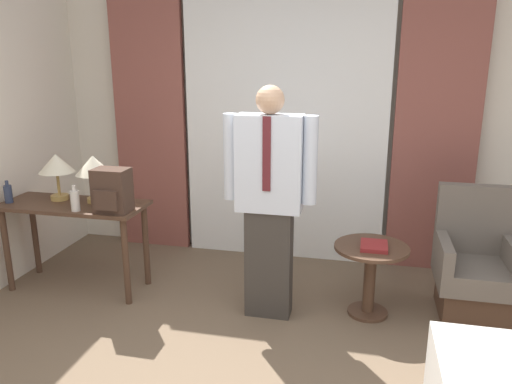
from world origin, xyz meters
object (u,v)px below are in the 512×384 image
Objects in this scene: table_lamp_right at (93,167)px; person at (269,197)px; backpack at (112,191)px; desk at (74,218)px; book at (374,246)px; bottle_by_lamp at (8,194)px; table_lamp_left at (56,165)px; bottle_near_edge at (75,200)px; armchair at (474,270)px; side_table at (370,268)px.

table_lamp_right is 0.23× the size of person.
desk is at bearing 163.84° from backpack.
bottle_by_lamp is at bearing -177.32° from book.
table_lamp_left is 1.90× the size of bottle_near_edge.
backpack is at bearing -178.05° from person.
table_lamp_right is (0.17, 0.08, 0.41)m from desk.
backpack is 2.00m from book.
table_lamp_left is at bearing 140.74° from bottle_near_edge.
person is 1.79× the size of armchair.
bottle_near_edge reaches higher than book.
person is 0.84m from book.
backpack reaches higher than book.
table_lamp_right reaches higher than bottle_near_edge.
side_table is (1.95, 0.20, -0.53)m from backpack.
table_lamp_left is 0.44m from bottle_near_edge.
desk is at bearing 177.12° from person.
armchair reaches higher than bottle_by_lamp.
table_lamp_right reaches higher than backpack.
armchair is at bearing 5.77° from bottle_by_lamp.
armchair is at bearing 5.05° from desk.
backpack is at bearing 8.86° from bottle_near_edge.
table_lamp_right reaches higher than bottle_by_lamp.
desk is 6.40× the size of bottle_by_lamp.
bottle_by_lamp is (-0.66, 0.08, -0.01)m from bottle_near_edge.
book is at bearing 4.90° from backpack.
bottle_by_lamp is at bearing -166.10° from table_lamp_right.
table_lamp_left reaches higher than book.
armchair reaches higher than book.
bottle_near_edge is at bearing -171.54° from armchair.
book is (0.75, 0.13, -0.36)m from person.
side_table is 2.39× the size of book.
book is at bearing -162.68° from armchair.
table_lamp_right is at bearing 142.32° from backpack.
table_lamp_left is 1.82m from person.
person reaches higher than bottle_near_edge.
bottle_near_edge is 0.31m from backpack.
person is 1.65m from armchair.
backpack is (0.95, -0.03, 0.09)m from bottle_by_lamp.
table_lamp_right is 1.49m from person.
table_lamp_left is 2.09× the size of bottle_by_lamp.
person is at bearing -168.02° from side_table.
table_lamp_right is 0.74m from bottle_by_lamp.
desk is 0.30m from bottle_near_edge.
bottle_near_edge is at bearing -176.69° from person.
armchair is (3.66, 0.37, -0.47)m from bottle_by_lamp.
table_lamp_right is 0.35m from backpack.
table_lamp_left is at bearing 161.29° from backpack.
table_lamp_left reaches higher than side_table.
armchair is 1.74× the size of side_table.
bottle_by_lamp is 0.55× the size of backpack.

